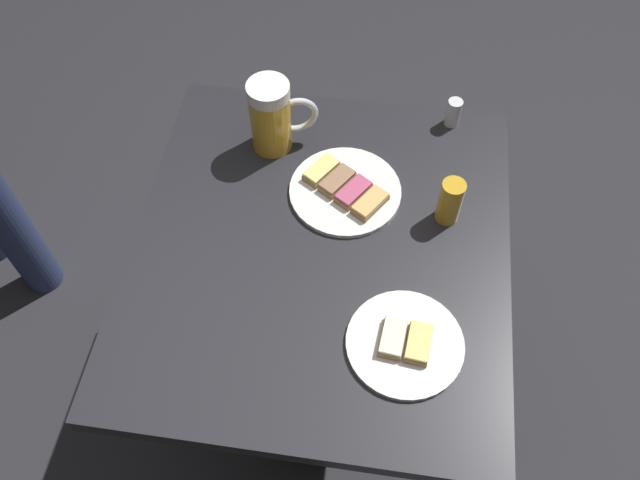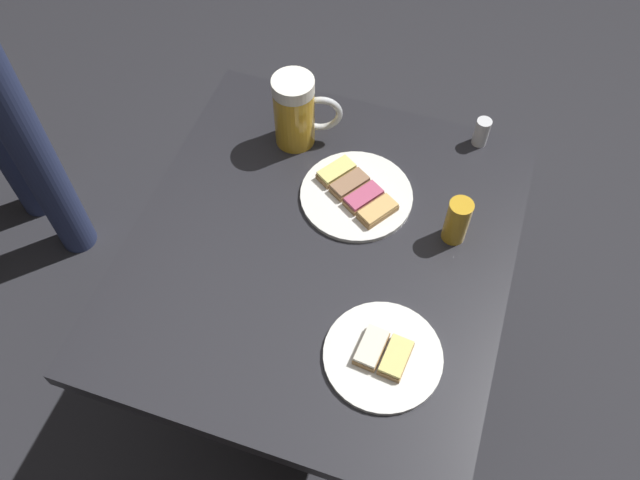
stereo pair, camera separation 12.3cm
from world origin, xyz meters
TOP-DOWN VIEW (x-y plane):
  - ground_plane at (0.00, 0.00)m, footprint 6.00×6.00m
  - cafe_table at (0.00, 0.00)m, footprint 0.80×0.73m
  - plate_near at (-0.14, 0.03)m, footprint 0.23×0.23m
  - plate_far at (0.18, 0.18)m, footprint 0.21×0.21m
  - beer_mug at (-0.25, -0.13)m, footprint 0.09×0.14m
  - beer_glass_small at (-0.10, 0.24)m, footprint 0.05×0.05m
  - salt_shaker at (-0.36, 0.24)m, footprint 0.03×0.03m

SIDE VIEW (x-z plane):
  - ground_plane at x=0.00m, z-range 0.00..0.00m
  - cafe_table at x=0.00m, z-range 0.21..0.96m
  - plate_far at x=0.18m, z-range 0.74..0.77m
  - plate_near at x=-0.14m, z-range 0.74..0.77m
  - salt_shaker at x=-0.36m, z-range 0.74..0.81m
  - beer_glass_small at x=-0.10m, z-range 0.74..0.84m
  - beer_mug at x=-0.25m, z-range 0.74..0.91m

